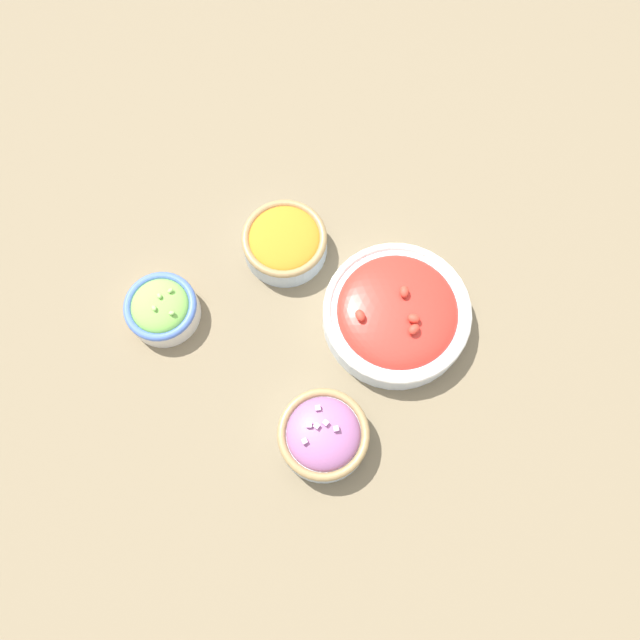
{
  "coord_description": "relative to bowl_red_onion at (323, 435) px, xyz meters",
  "views": [
    {
      "loc": [
        -0.18,
        -0.23,
        0.92
      ],
      "look_at": [
        0.0,
        0.0,
        0.03
      ],
      "focal_mm": 35.0,
      "sensor_mm": 36.0,
      "label": 1
    }
  ],
  "objects": [
    {
      "name": "bowl_red_onion",
      "position": [
        0.0,
        0.0,
        0.0
      ],
      "size": [
        0.13,
        0.13,
        0.07
      ],
      "color": "#B2C1CC",
      "rests_on": "ground_plane"
    },
    {
      "name": "bowl_lettuce",
      "position": [
        -0.07,
        0.3,
        -0.01
      ],
      "size": [
        0.11,
        0.11,
        0.06
      ],
      "color": "silver",
      "rests_on": "ground_plane"
    },
    {
      "name": "ground_plane",
      "position": [
        0.1,
        0.14,
        -0.03
      ],
      "size": [
        3.0,
        3.0,
        0.0
      ],
      "primitive_type": "plane",
      "color": "#75664C"
    },
    {
      "name": "bowl_cherry_tomatoes",
      "position": [
        0.2,
        0.07,
        -0.0
      ],
      "size": [
        0.22,
        0.22,
        0.07
      ],
      "color": "silver",
      "rests_on": "ground_plane"
    },
    {
      "name": "bowl_carrots",
      "position": [
        0.14,
        0.27,
        -0.0
      ],
      "size": [
        0.13,
        0.13,
        0.05
      ],
      "color": "#B2C1CC",
      "rests_on": "ground_plane"
    }
  ]
}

